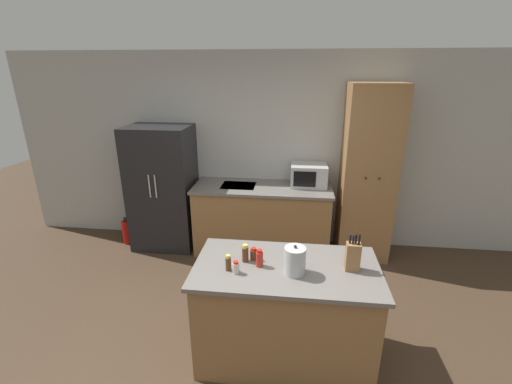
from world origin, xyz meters
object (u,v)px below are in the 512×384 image
object	(u,v)px
kettle	(295,261)
microwave	(309,175)
spice_bottle_pale_salt	(245,254)
spice_bottle_short_red	(236,268)
spice_bottle_amber_oil	(254,254)
fire_extinguisher	(127,232)
refrigerator	(163,188)
spice_bottle_tall_dark	(260,258)
spice_bottle_green_herb	(228,263)
knife_block	(353,256)
pantry_cabinet	(368,175)

from	to	relation	value
kettle	microwave	bearing A→B (deg)	85.55
spice_bottle_pale_salt	spice_bottle_short_red	bearing A→B (deg)	-104.63
spice_bottle_amber_oil	fire_extinguisher	distance (m)	2.78
refrigerator	spice_bottle_tall_dark	world-z (taller)	refrigerator
spice_bottle_green_herb	spice_bottle_pale_salt	world-z (taller)	spice_bottle_pale_salt
spice_bottle_short_red	kettle	xyz separation A→B (m)	(0.44, 0.05, 0.06)
spice_bottle_pale_salt	microwave	bearing A→B (deg)	73.81
knife_block	spice_bottle_pale_salt	size ratio (longest dim) A/B	2.06
fire_extinguisher	spice_bottle_short_red	bearing A→B (deg)	-45.17
spice_bottle_tall_dark	kettle	xyz separation A→B (m)	(0.28, -0.07, 0.04)
pantry_cabinet	microwave	size ratio (longest dim) A/B	4.78
spice_bottle_green_herb	spice_bottle_pale_salt	distance (m)	0.18
spice_bottle_pale_salt	pantry_cabinet	bearing A→B (deg)	55.21
spice_bottle_tall_dark	fire_extinguisher	size ratio (longest dim) A/B	0.37
spice_bottle_green_herb	kettle	size ratio (longest dim) A/B	0.55
spice_bottle_amber_oil	spice_bottle_tall_dark	bearing A→B (deg)	-57.51
microwave	spice_bottle_pale_salt	size ratio (longest dim) A/B	3.08
refrigerator	spice_bottle_short_red	distance (m)	2.41
spice_bottle_short_red	kettle	world-z (taller)	kettle
pantry_cabinet	spice_bottle_tall_dark	distance (m)	2.25
spice_bottle_amber_oil	spice_bottle_pale_salt	size ratio (longest dim) A/B	0.70
knife_block	pantry_cabinet	bearing A→B (deg)	76.62
spice_bottle_tall_dark	spice_bottle_green_herb	bearing A→B (deg)	-159.71
spice_bottle_amber_oil	spice_bottle_pale_salt	distance (m)	0.08
pantry_cabinet	knife_block	size ratio (longest dim) A/B	7.14
pantry_cabinet	fire_extinguisher	world-z (taller)	pantry_cabinet
pantry_cabinet	spice_bottle_pale_salt	world-z (taller)	pantry_cabinet
knife_block	microwave	bearing A→B (deg)	98.33
spice_bottle_tall_dark	spice_bottle_green_herb	world-z (taller)	spice_bottle_tall_dark
refrigerator	knife_block	world-z (taller)	refrigerator
spice_bottle_pale_salt	spice_bottle_green_herb	bearing A→B (deg)	-127.83
fire_extinguisher	pantry_cabinet	bearing A→B (deg)	1.59
pantry_cabinet	spice_bottle_green_herb	bearing A→B (deg)	-125.02
knife_block	spice_bottle_tall_dark	size ratio (longest dim) A/B	2.13
spice_bottle_green_herb	pantry_cabinet	bearing A→B (deg)	54.98
refrigerator	spice_bottle_pale_salt	xyz separation A→B (m)	(1.40, -1.82, 0.12)
spice_bottle_green_herb	fire_extinguisher	xyz separation A→B (m)	(-1.87, 1.91, -0.78)
spice_bottle_amber_oil	spice_bottle_green_herb	bearing A→B (deg)	-134.31
refrigerator	microwave	bearing A→B (deg)	2.98
refrigerator	spice_bottle_pale_salt	world-z (taller)	refrigerator
kettle	spice_bottle_pale_salt	bearing A→B (deg)	162.40
spice_bottle_tall_dark	spice_bottle_pale_salt	bearing A→B (deg)	154.93
knife_block	fire_extinguisher	world-z (taller)	knife_block
pantry_cabinet	spice_bottle_short_red	world-z (taller)	pantry_cabinet
spice_bottle_pale_salt	fire_extinguisher	size ratio (longest dim) A/B	0.39
spice_bottle_amber_oil	spice_bottle_green_herb	size ratio (longest dim) A/B	0.81
spice_bottle_tall_dark	kettle	distance (m)	0.29
microwave	spice_bottle_tall_dark	size ratio (longest dim) A/B	3.19
knife_block	spice_bottle_short_red	world-z (taller)	knife_block
spice_bottle_short_red	kettle	size ratio (longest dim) A/B	0.42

